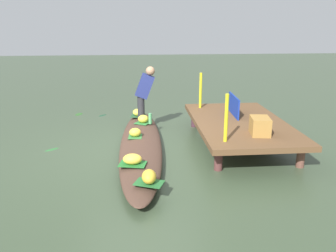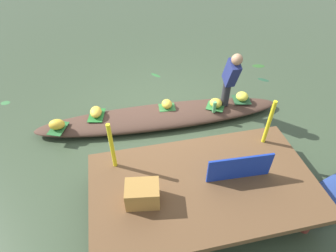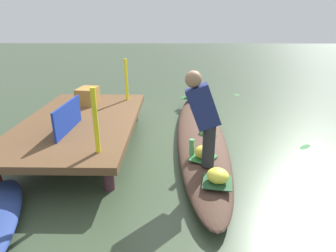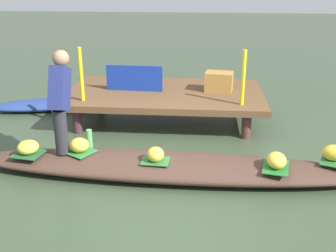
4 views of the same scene
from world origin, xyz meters
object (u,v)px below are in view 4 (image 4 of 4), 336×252
water_bottle (90,139)px  banana_bunch_2 (79,145)px  banana_bunch_3 (277,160)px  vendor_boat (169,167)px  produce_crate (219,82)px  vendor_person (60,97)px  moored_boat (46,104)px  banana_bunch_1 (155,154)px  banana_bunch_4 (28,147)px  banana_bunch_0 (334,153)px  market_banner (134,78)px

water_bottle → banana_bunch_2: bearing=-120.5°
banana_bunch_3 → vendor_boat: bearing=173.1°
banana_bunch_3 → produce_crate: produce_crate is taller
banana_bunch_3 → vendor_person: size_ratio=0.25×
moored_boat → banana_bunch_3: banana_bunch_3 is taller
banana_bunch_1 → water_bottle: size_ratio=0.97×
banana_bunch_3 → banana_bunch_4: (-2.97, 0.11, -0.00)m
banana_bunch_3 → produce_crate: size_ratio=0.69×
banana_bunch_0 → water_bottle: bearing=177.4°
vendor_boat → market_banner: size_ratio=5.25×
moored_boat → banana_bunch_1: bearing=-63.1°
banana_bunch_0 → banana_bunch_2: size_ratio=1.17×
moored_boat → banana_bunch_1: size_ratio=8.38×
banana_bunch_2 → water_bottle: size_ratio=1.02×
banana_bunch_1 → market_banner: bearing=105.5°
vendor_boat → vendor_person: vendor_person is taller
banana_bunch_1 → water_bottle: 0.94m
vendor_boat → produce_crate: bearing=74.3°
banana_bunch_3 → vendor_person: vendor_person is taller
market_banner → banana_bunch_2: bearing=-98.3°
vendor_boat → banana_bunch_2: banana_bunch_2 is taller
vendor_boat → banana_bunch_3: banana_bunch_3 is taller
banana_bunch_4 → moored_boat: bearing=106.0°
moored_boat → banana_bunch_0: banana_bunch_0 is taller
banana_bunch_2 → produce_crate: produce_crate is taller
banana_bunch_0 → produce_crate: size_ratio=0.65×
vendor_person → market_banner: vendor_person is taller
vendor_boat → produce_crate: size_ratio=11.09×
vendor_person → water_bottle: (0.29, 0.10, -0.58)m
market_banner → water_bottle: bearing=-96.5°
banana_bunch_0 → produce_crate: 2.42m
banana_bunch_0 → vendor_person: (-3.26, 0.03, 0.60)m
banana_bunch_4 → produce_crate: produce_crate is taller
banana_bunch_2 → produce_crate: bearing=49.2°
banana_bunch_0 → vendor_person: bearing=179.5°
vendor_boat → banana_bunch_3: 1.27m
market_banner → moored_boat: bearing=171.5°
banana_bunch_4 → vendor_person: (0.41, 0.15, 0.61)m
banana_bunch_3 → water_bottle: 2.30m
banana_bunch_2 → produce_crate: 2.71m
banana_bunch_2 → vendor_person: (-0.20, 0.05, 0.61)m
moored_boat → banana_bunch_3: 4.42m
banana_bunch_4 → vendor_person: 0.75m
vendor_person → moored_boat: bearing=116.1°
water_bottle → banana_bunch_1: bearing=-20.7°
banana_bunch_2 → market_banner: (0.38, 1.94, 0.36)m
moored_boat → water_bottle: size_ratio=8.16×
banana_bunch_1 → banana_bunch_4: bearing=177.4°
vendor_boat → market_banner: market_banner is taller
vendor_boat → banana_bunch_2: size_ratio=20.08×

